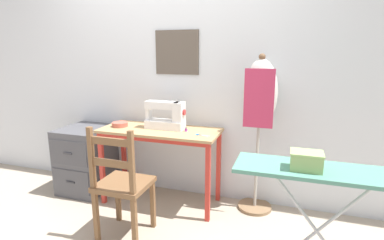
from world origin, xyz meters
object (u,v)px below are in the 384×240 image
object	(u,v)px
ironing_board	(322,177)
scissors	(200,135)
wooden_chair	(122,185)
filing_cabinet	(87,159)
thread_spool_near_machine	(186,130)
sewing_machine	(167,116)
storage_box	(306,161)
dress_form	(260,103)
fabric_bowl	(120,124)

from	to	relation	value
ironing_board	scissors	bearing A→B (deg)	146.15
wooden_chair	filing_cabinet	size ratio (longest dim) A/B	1.36
filing_cabinet	thread_spool_near_machine	bearing A→B (deg)	-0.74
filing_cabinet	ironing_board	xyz separation A→B (m)	(2.27, -0.74, 0.41)
wooden_chair	ironing_board	world-z (taller)	wooden_chair
filing_cabinet	sewing_machine	bearing A→B (deg)	1.96
sewing_machine	filing_cabinet	bearing A→B (deg)	-178.04
sewing_machine	storage_box	bearing A→B (deg)	-33.21
dress_form	thread_spool_near_machine	bearing A→B (deg)	-166.86
sewing_machine	scissors	size ratio (longest dim) A/B	2.87
dress_form	filing_cabinet	bearing A→B (deg)	-175.67
scissors	storage_box	world-z (taller)	storage_box
wooden_chair	ironing_board	xyz separation A→B (m)	(1.44, -0.09, 0.30)
dress_form	storage_box	distance (m)	1.00
dress_form	storage_box	world-z (taller)	dress_form
ironing_board	storage_box	bearing A→B (deg)	-161.96
scissors	filing_cabinet	xyz separation A→B (m)	(-1.32, 0.10, -0.41)
sewing_machine	wooden_chair	distance (m)	0.81
fabric_bowl	dress_form	size ratio (longest dim) A/B	0.11
dress_form	sewing_machine	bearing A→B (deg)	-173.09
wooden_chair	storage_box	xyz separation A→B (m)	(1.34, -0.13, 0.41)
storage_box	thread_spool_near_machine	bearing A→B (deg)	143.36
thread_spool_near_machine	dress_form	xyz separation A→B (m)	(0.65, 0.15, 0.26)
wooden_chair	ironing_board	size ratio (longest dim) A/B	0.91
thread_spool_near_machine	fabric_bowl	bearing A→B (deg)	-178.22
filing_cabinet	ironing_board	bearing A→B (deg)	-18.01
sewing_machine	dress_form	xyz separation A→B (m)	(0.86, 0.10, 0.16)
wooden_chair	filing_cabinet	distance (m)	1.06
scissors	storage_box	xyz separation A→B (m)	(0.85, -0.67, 0.10)
filing_cabinet	fabric_bowl	bearing A→B (deg)	-4.51
fabric_bowl	thread_spool_near_machine	world-z (taller)	fabric_bowl
sewing_machine	ironing_board	distance (m)	1.54
wooden_chair	filing_cabinet	bearing A→B (deg)	142.24
fabric_bowl	dress_form	world-z (taller)	dress_form
scissors	ironing_board	bearing A→B (deg)	-33.85
fabric_bowl	storage_box	bearing A→B (deg)	-23.27
sewing_machine	wooden_chair	bearing A→B (deg)	-99.15
dress_form	ironing_board	xyz separation A→B (m)	(0.47, -0.88, -0.28)
sewing_machine	fabric_bowl	bearing A→B (deg)	-171.86
thread_spool_near_machine	filing_cabinet	distance (m)	1.23
ironing_board	storage_box	world-z (taller)	storage_box
sewing_machine	fabric_bowl	world-z (taller)	sewing_machine
thread_spool_near_machine	wooden_chair	distance (m)	0.78
sewing_machine	dress_form	distance (m)	0.88
scissors	sewing_machine	bearing A→B (deg)	160.64
wooden_chair	sewing_machine	bearing A→B (deg)	80.85
fabric_bowl	wooden_chair	distance (m)	0.79
thread_spool_near_machine	dress_form	world-z (taller)	dress_form
thread_spool_near_machine	wooden_chair	world-z (taller)	wooden_chair
sewing_machine	ironing_board	size ratio (longest dim) A/B	0.38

